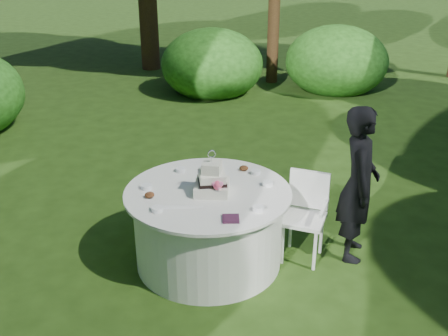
{
  "coord_description": "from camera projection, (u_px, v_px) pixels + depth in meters",
  "views": [
    {
      "loc": [
        0.05,
        -4.35,
        2.95
      ],
      "look_at": [
        0.15,
        0.0,
        1.0
      ],
      "focal_mm": 42.0,
      "sensor_mm": 36.0,
      "label": 1
    }
  ],
  "objects": [
    {
      "name": "feather_plume",
      "position": [
        177.0,
        207.0,
        4.55
      ],
      "size": [
        0.48,
        0.07,
        0.01
      ],
      "primitive_type": "ellipsoid",
      "color": "white",
      "rests_on": "table"
    },
    {
      "name": "guest",
      "position": [
        359.0,
        184.0,
        4.98
      ],
      "size": [
        0.49,
        0.63,
        1.55
      ],
      "primitive_type": "imported",
      "rotation": [
        0.0,
        0.0,
        1.34
      ],
      "color": "black",
      "rests_on": "ground"
    },
    {
      "name": "petal_cups",
      "position": [
        199.0,
        181.0,
        4.99
      ],
      "size": [
        0.98,
        0.66,
        0.05
      ],
      "color": "#562D16",
      "rests_on": "table"
    },
    {
      "name": "ground",
      "position": [
        209.0,
        260.0,
        5.17
      ],
      "size": [
        80.0,
        80.0,
        0.0
      ],
      "primitive_type": "plane",
      "color": "#1E360E",
      "rests_on": "ground"
    },
    {
      "name": "cake",
      "position": [
        212.0,
        181.0,
        4.78
      ],
      "size": [
        0.34,
        0.34,
        0.42
      ],
      "color": "white",
      "rests_on": "table"
    },
    {
      "name": "chair",
      "position": [
        306.0,
        209.0,
        5.07
      ],
      "size": [
        0.51,
        0.51,
        0.87
      ],
      "color": "silver",
      "rests_on": "ground"
    },
    {
      "name": "table",
      "position": [
        208.0,
        226.0,
        5.01
      ],
      "size": [
        1.56,
        1.56,
        0.77
      ],
      "color": "white",
      "rests_on": "ground"
    },
    {
      "name": "votives",
      "position": [
        211.0,
        187.0,
        4.88
      ],
      "size": [
        1.24,
        0.92,
        0.04
      ],
      "color": "white",
      "rests_on": "table"
    },
    {
      "name": "napkins",
      "position": [
        231.0,
        219.0,
        4.36
      ],
      "size": [
        0.14,
        0.14,
        0.02
      ],
      "primitive_type": "cube",
      "color": "#431D36",
      "rests_on": "table"
    }
  ]
}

